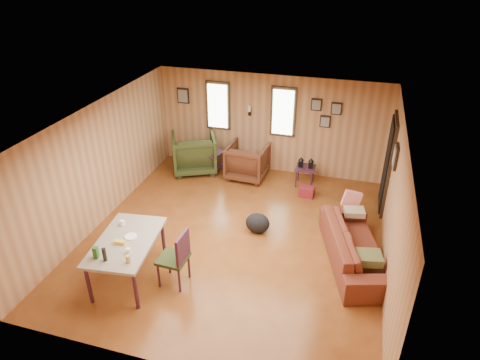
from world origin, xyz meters
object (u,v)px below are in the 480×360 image
object	(u,v)px
side_table	(306,166)
dining_table	(126,244)
sofa	(356,241)
recliner_brown	(248,160)
end_table	(211,158)
recliner_green	(194,151)

from	to	relation	value
side_table	dining_table	bearing A→B (deg)	-120.07
side_table	dining_table	distance (m)	4.66
sofa	side_table	distance (m)	2.83
recliner_brown	end_table	size ratio (longest dim) A/B	1.33
recliner_green	recliner_brown	bearing A→B (deg)	155.46
recliner_green	side_table	distance (m)	2.75
recliner_brown	end_table	world-z (taller)	recliner_brown
end_table	side_table	distance (m)	2.31
recliner_brown	side_table	size ratio (longest dim) A/B	1.31
recliner_green	dining_table	world-z (taller)	recliner_green
sofa	recliner_brown	distance (m)	3.66
sofa	side_table	world-z (taller)	sofa
recliner_brown	recliner_green	size ratio (longest dim) A/B	0.88
end_table	dining_table	distance (m)	4.04
side_table	end_table	bearing A→B (deg)	-179.87
recliner_brown	dining_table	xyz separation A→B (m)	(-0.95, -4.03, 0.23)
end_table	side_table	xyz separation A→B (m)	(2.30, 0.01, 0.09)
recliner_green	side_table	world-z (taller)	recliner_green
recliner_green	side_table	xyz separation A→B (m)	(2.75, 0.02, -0.04)
end_table	side_table	world-z (taller)	side_table
recliner_green	dining_table	xyz separation A→B (m)	(0.41, -4.01, 0.17)
side_table	dining_table	world-z (taller)	dining_table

